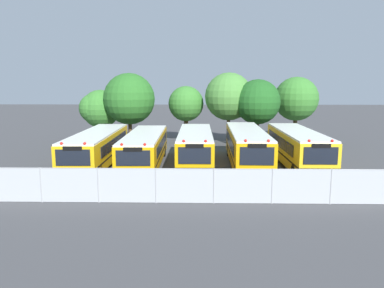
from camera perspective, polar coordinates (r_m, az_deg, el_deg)
name	(u,v)px	position (r m, az deg, el deg)	size (l,w,h in m)	color
ground_plane	(195,165)	(26.85, 0.54, -3.37)	(160.00, 160.00, 0.00)	#424244
school_bus_0	(97,147)	(27.50, -14.63, -0.46)	(2.77, 11.32, 2.60)	yellow
school_bus_1	(145,148)	(26.70, -7.42, -0.61)	(2.73, 10.80, 2.52)	#EAA80C
school_bus_2	(195,147)	(26.36, 0.52, -0.47)	(2.47, 10.21, 2.70)	#EAA80C
school_bus_3	(247,146)	(26.62, 8.57, -0.36)	(2.66, 11.24, 2.79)	#EAA80C
school_bus_4	(297,147)	(27.41, 16.19, -0.41)	(2.54, 10.60, 2.74)	yellow
tree_0	(99,109)	(38.07, -14.44, 5.37)	(4.00, 3.84, 5.37)	#4C3823
tree_1	(129,99)	(36.38, -9.88, 6.96)	(5.02, 5.02, 7.00)	#4C3823
tree_2	(186,104)	(37.66, -1.02, 6.27)	(3.62, 3.62, 5.74)	#4C3823
tree_3	(228,96)	(36.30, 5.63, 7.49)	(4.71, 4.71, 7.06)	#4C3823
tree_4	(259,102)	(35.48, 10.43, 6.57)	(4.30, 4.30, 6.39)	#4C3823
tree_5	(296,99)	(39.16, 15.96, 6.81)	(4.50, 4.50, 6.67)	#4C3823
chainlink_fence	(185,185)	(18.27, -1.15, -6.47)	(20.40, 0.07, 1.81)	#9EA0A3
traffic_cone	(256,192)	(19.56, 10.03, -7.45)	(0.47, 0.47, 0.62)	#EA5914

